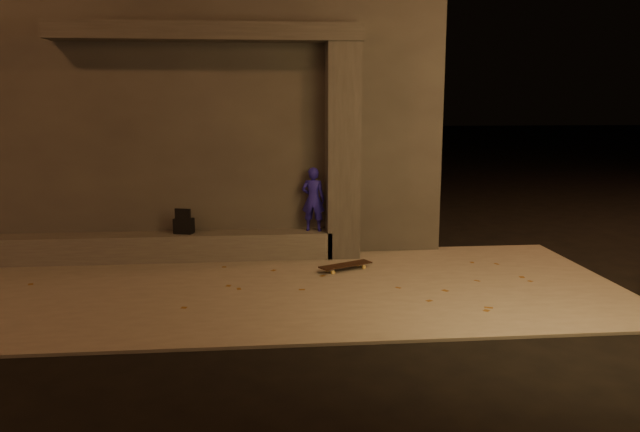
{
  "coord_description": "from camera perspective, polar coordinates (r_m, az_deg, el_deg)",
  "views": [
    {
      "loc": [
        0.29,
        -6.73,
        2.7
      ],
      "look_at": [
        1.15,
        2.0,
        1.07
      ],
      "focal_mm": 35.0,
      "sensor_mm": 36.0,
      "label": 1
    }
  ],
  "objects": [
    {
      "name": "sidewalk",
      "position": [
        9.13,
        -7.22,
        -6.63
      ],
      "size": [
        11.0,
        4.4,
        0.04
      ],
      "primitive_type": "cube",
      "color": "slate",
      "rests_on": "ground"
    },
    {
      "name": "building",
      "position": [
        13.28,
        -11.34,
        9.92
      ],
      "size": [
        9.0,
        5.1,
        5.22
      ],
      "color": "#3A3735",
      "rests_on": "ground"
    },
    {
      "name": "ground",
      "position": [
        7.25,
        -7.65,
        -11.42
      ],
      "size": [
        120.0,
        120.0,
        0.0
      ],
      "primitive_type": "plane",
      "color": "black",
      "rests_on": "ground"
    },
    {
      "name": "ledge",
      "position": [
        10.9,
        -14.92,
        -2.74
      ],
      "size": [
        6.0,
        0.55,
        0.45
      ],
      "primitive_type": "cube",
      "color": "#4E4B47",
      "rests_on": "sidewalk"
    },
    {
      "name": "canopy",
      "position": [
        10.61,
        -10.25,
        16.2
      ],
      "size": [
        5.0,
        0.7,
        0.28
      ],
      "primitive_type": "cube",
      "color": "#3A3735",
      "rests_on": "column"
    },
    {
      "name": "skateboarder",
      "position": [
        10.64,
        -0.63,
        1.55
      ],
      "size": [
        0.46,
        0.36,
        1.1
      ],
      "primitive_type": "imported",
      "rotation": [
        0.0,
        0.0,
        2.88
      ],
      "color": "#1D1795",
      "rests_on": "ledge"
    },
    {
      "name": "column",
      "position": [
        10.6,
        2.07,
        5.86
      ],
      "size": [
        0.55,
        0.55,
        3.6
      ],
      "primitive_type": "cube",
      "color": "#3A3735",
      "rests_on": "sidewalk"
    },
    {
      "name": "skateboard",
      "position": [
        9.94,
        2.35,
        -4.53
      ],
      "size": [
        0.9,
        0.6,
        0.1
      ],
      "rotation": [
        0.0,
        0.0,
        0.46
      ],
      "color": "black",
      "rests_on": "sidewalk"
    },
    {
      "name": "backpack",
      "position": [
        10.75,
        -12.35,
        -0.77
      ],
      "size": [
        0.36,
        0.29,
        0.44
      ],
      "rotation": [
        0.0,
        0.0,
        -0.31
      ],
      "color": "black",
      "rests_on": "ledge"
    }
  ]
}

